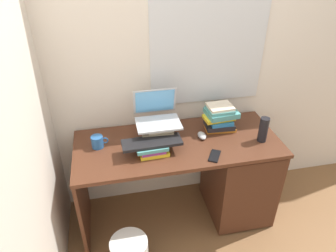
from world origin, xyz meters
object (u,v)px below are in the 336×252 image
Objects in this scene: desk at (225,173)px; book_stack_side at (220,117)px; book_stack_keyboard_riser at (152,147)px; laptop at (157,114)px; water_bottle at (263,130)px; book_stack_tall at (158,132)px; keyboard at (152,142)px; cell_phone at (215,156)px; mug at (98,142)px; computer_mouse at (202,136)px.

desk is 5.71× the size of book_stack_side.
book_stack_keyboard_riser is 0.25m from laptop.
water_bottle reaches higher than desk.
book_stack_tall is 0.78m from water_bottle.
book_stack_tall is at bearing 168.39° from water_bottle.
laptop is at bearing 166.05° from desk.
keyboard is at bearing -91.26° from book_stack_keyboard_riser.
desk is at bearing 76.70° from cell_phone.
laptop is 0.80m from water_bottle.
keyboard reaches higher than desk.
mug reaches higher than book_stack_keyboard_riser.
book_stack_side is at bearing 18.74° from book_stack_keyboard_riser.
laptop is (-0.50, -0.01, 0.10)m from book_stack_side.
desk is 0.75m from keyboard.
book_stack_side is 1.38× the size of water_bottle.
keyboard is 4.04× the size of computer_mouse.
water_bottle is at bearing -40.82° from book_stack_side.
book_stack_side is 0.83× the size of laptop.
book_stack_side reaches higher than keyboard.
laptop is at bearing 165.83° from computer_mouse.
mug is 1.22m from water_bottle.
computer_mouse is at bearing -4.66° from book_stack_tall.
computer_mouse is (0.40, 0.10, -0.02)m from book_stack_keyboard_riser.
laptop is 2.37× the size of cell_phone.
water_bottle is at bearing -7.94° from mug.
cell_phone is at bearing -133.69° from desk.
book_stack_side is 0.34m from water_bottle.
book_stack_tall reaches higher than computer_mouse.
water_bottle reaches higher than book_stack_keyboard_riser.
water_bottle is (0.83, -0.03, 0.06)m from book_stack_keyboard_riser.
book_stack_tall is at bearing -93.74° from laptop.
book_stack_tall is 0.14m from laptop.
laptop is at bearing 164.33° from water_bottle.
laptop is at bearing 68.22° from keyboard.
book_stack_tall is 1.74× the size of cell_phone.
keyboard is (-0.07, -0.19, -0.11)m from laptop.
cell_phone is at bearing -164.33° from water_bottle.
water_bottle is (0.26, -0.22, -0.01)m from book_stack_side.
computer_mouse reaches higher than cell_phone.
laptop is 3.10× the size of computer_mouse.
book_stack_keyboard_riser is at bearing 178.08° from water_bottle.
book_stack_side reaches higher than water_bottle.
mug is (-0.95, -0.05, -0.06)m from book_stack_side.
keyboard is at bearing -160.44° from book_stack_side.
cell_phone is (0.02, -0.24, -0.01)m from computer_mouse.
computer_mouse is at bearing 163.20° from water_bottle.
desk is 7.90× the size of water_bottle.
desk is 11.30× the size of cell_phone.
laptop reaches higher than desk.
book_stack_side is 0.95m from mug.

